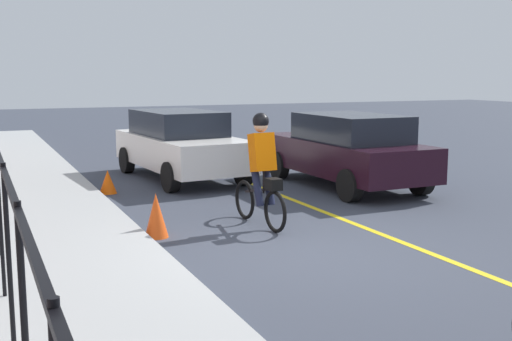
{
  "coord_description": "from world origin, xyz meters",
  "views": [
    {
      "loc": [
        -7.38,
        3.99,
        2.42
      ],
      "look_at": [
        1.09,
        0.18,
        1.0
      ],
      "focal_mm": 44.24,
      "sensor_mm": 36.0,
      "label": 1
    }
  ],
  "objects_px": {
    "cyclist_lead": "(262,170)",
    "patrol_sedan": "(347,149)",
    "parked_sedan_rear": "(180,143)",
    "traffic_cone_far": "(156,215)",
    "traffic_cone_near": "(108,182)"
  },
  "relations": [
    {
      "from": "traffic_cone_far",
      "to": "patrol_sedan",
      "type": "bearing_deg",
      "value": -62.9
    },
    {
      "from": "patrol_sedan",
      "to": "cyclist_lead",
      "type": "bearing_deg",
      "value": 128.08
    },
    {
      "from": "cyclist_lead",
      "to": "traffic_cone_near",
      "type": "height_order",
      "value": "cyclist_lead"
    },
    {
      "from": "traffic_cone_near",
      "to": "parked_sedan_rear",
      "type": "bearing_deg",
      "value": -58.12
    },
    {
      "from": "parked_sedan_rear",
      "to": "traffic_cone_far",
      "type": "height_order",
      "value": "parked_sedan_rear"
    },
    {
      "from": "parked_sedan_rear",
      "to": "traffic_cone_far",
      "type": "bearing_deg",
      "value": -25.9
    },
    {
      "from": "patrol_sedan",
      "to": "traffic_cone_near",
      "type": "bearing_deg",
      "value": 74.29
    },
    {
      "from": "cyclist_lead",
      "to": "patrol_sedan",
      "type": "height_order",
      "value": "cyclist_lead"
    },
    {
      "from": "parked_sedan_rear",
      "to": "traffic_cone_near",
      "type": "distance_m",
      "value": 2.35
    },
    {
      "from": "cyclist_lead",
      "to": "traffic_cone_far",
      "type": "bearing_deg",
      "value": 85.87
    },
    {
      "from": "cyclist_lead",
      "to": "patrol_sedan",
      "type": "bearing_deg",
      "value": -54.73
    },
    {
      "from": "traffic_cone_near",
      "to": "traffic_cone_far",
      "type": "xyz_separation_m",
      "value": [
        -3.85,
        0.03,
        0.1
      ]
    },
    {
      "from": "cyclist_lead",
      "to": "parked_sedan_rear",
      "type": "distance_m",
      "value": 5.08
    },
    {
      "from": "patrol_sedan",
      "to": "traffic_cone_far",
      "type": "distance_m",
      "value": 5.54
    },
    {
      "from": "patrol_sedan",
      "to": "parked_sedan_rear",
      "type": "distance_m",
      "value": 3.89
    }
  ]
}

